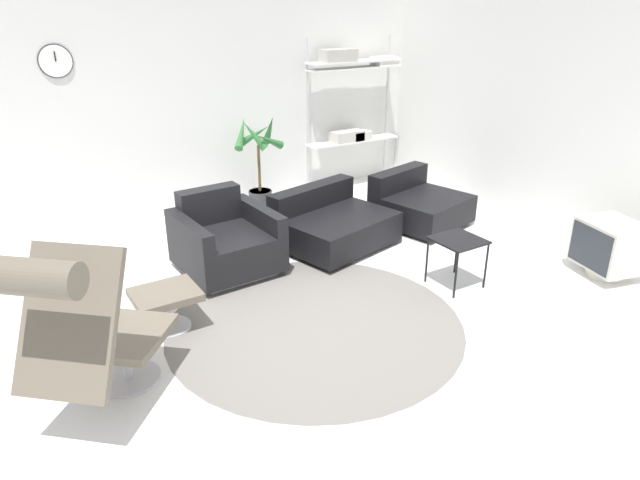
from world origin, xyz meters
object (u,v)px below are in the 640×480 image
object	(u,v)px
side_table	(458,244)
couch_low	(333,226)
crt_television	(610,247)
lounge_chair	(82,319)
ottoman	(166,300)
shelf_unit	(353,94)
armchair_red	(225,243)
couch_second	(418,206)
potted_plant	(259,168)

from	to	relation	value
side_table	couch_low	bearing A→B (deg)	108.38
couch_low	side_table	xyz separation A→B (m)	(0.46, -1.39, 0.19)
crt_television	side_table	bearing A→B (deg)	79.63
lounge_chair	ottoman	size ratio (longest dim) A/B	2.48
couch_low	shelf_unit	distance (m)	2.41
lounge_chair	armchair_red	size ratio (longest dim) A/B	1.36
lounge_chair	couch_second	bearing A→B (deg)	62.58
lounge_chair	ottoman	distance (m)	1.19
ottoman	couch_second	world-z (taller)	couch_second
crt_television	ottoman	bearing A→B (deg)	85.77
crt_television	shelf_unit	size ratio (longest dim) A/B	0.32
potted_plant	shelf_unit	bearing A→B (deg)	7.60
couch_second	shelf_unit	xyz separation A→B (m)	(0.18, 1.65, 1.07)
couch_low	side_table	bearing A→B (deg)	95.14
couch_low	potted_plant	size ratio (longest dim) A/B	1.08
couch_second	crt_television	size ratio (longest dim) A/B	1.69
lounge_chair	armchair_red	bearing A→B (deg)	86.94
lounge_chair	crt_television	distance (m)	4.69
armchair_red	potted_plant	distance (m)	1.78
side_table	shelf_unit	xyz separation A→B (m)	(0.93, 3.05, 0.88)
lounge_chair	side_table	xyz separation A→B (m)	(3.26, 0.14, -0.31)
couch_low	couch_second	world-z (taller)	same
ottoman	side_table	bearing A→B (deg)	-14.96
couch_low	crt_television	distance (m)	2.74
lounge_chair	shelf_unit	size ratio (longest dim) A/B	0.63
ottoman	crt_television	bearing A→B (deg)	-18.51
potted_plant	couch_low	bearing A→B (deg)	-83.99
ottoman	potted_plant	xyz separation A→B (m)	(1.92, 2.16, 0.29)
lounge_chair	armchair_red	world-z (taller)	lounge_chair
couch_low	couch_second	distance (m)	1.22
ottoman	couch_low	bearing A→B (deg)	19.07
shelf_unit	potted_plant	bearing A→B (deg)	-172.40
ottoman	shelf_unit	world-z (taller)	shelf_unit
lounge_chair	armchair_red	xyz separation A→B (m)	(1.57, 1.59, -0.45)
armchair_red	couch_second	world-z (taller)	armchair_red
couch_low	couch_second	size ratio (longest dim) A/B	1.19
lounge_chair	ottoman	bearing A→B (deg)	90.00
lounge_chair	couch_second	xyz separation A→B (m)	(4.02, 1.53, -0.50)
ottoman	shelf_unit	bearing A→B (deg)	34.32
armchair_red	crt_television	world-z (taller)	armchair_red
couch_low	shelf_unit	xyz separation A→B (m)	(1.40, 1.65, 1.07)
couch_second	ottoman	bearing A→B (deg)	-0.96
lounge_chair	shelf_unit	world-z (taller)	shelf_unit
couch_second	armchair_red	bearing A→B (deg)	-14.53
lounge_chair	couch_low	world-z (taller)	lounge_chair
armchair_red	crt_television	bearing A→B (deg)	142.89
potted_plant	ottoman	bearing A→B (deg)	-131.61
shelf_unit	crt_television	bearing A→B (deg)	-83.08
couch_second	side_table	size ratio (longest dim) A/B	2.38
couch_second	crt_television	xyz separation A→B (m)	(0.62, -2.03, 0.07)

